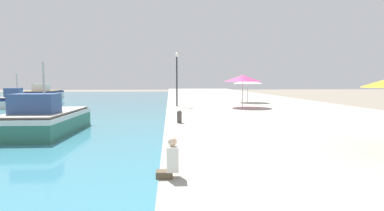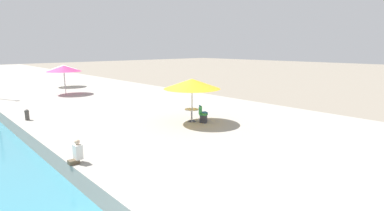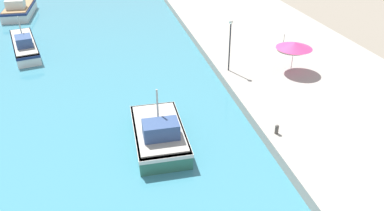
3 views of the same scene
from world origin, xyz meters
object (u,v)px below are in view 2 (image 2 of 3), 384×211
at_px(cafe_umbrella_white, 64,69).
at_px(cafe_table, 192,113).
at_px(cafe_umbrella_striped, 63,67).
at_px(cafe_chair_right, 203,115).
at_px(mooring_bollard, 27,114).
at_px(cafe_umbrella_pink, 192,84).
at_px(cafe_chair_left, 203,117).
at_px(person_at_quay, 77,153).

height_order(cafe_umbrella_white, cafe_table, cafe_umbrella_white).
bearing_deg(cafe_table, cafe_umbrella_white, 95.71).
height_order(cafe_umbrella_striped, cafe_chair_right, cafe_umbrella_striped).
height_order(cafe_umbrella_white, mooring_bollard, cafe_umbrella_white).
xyz_separation_m(cafe_umbrella_pink, mooring_bollard, (-6.92, 7.09, -1.91)).
relative_size(cafe_umbrella_pink, cafe_table, 4.05).
bearing_deg(cafe_table, cafe_chair_right, -25.53).
bearing_deg(mooring_bollard, cafe_umbrella_pink, -45.71).
distance_m(cafe_umbrella_pink, cafe_chair_left, 2.04).
bearing_deg(mooring_bollard, person_at_quay, -93.11).
xyz_separation_m(cafe_umbrella_pink, cafe_umbrella_white, (-1.43, 15.97, 0.11)).
bearing_deg(cafe_umbrella_striped, mooring_bollard, -117.10).
distance_m(cafe_table, person_at_quay, 7.77).
xyz_separation_m(cafe_chair_left, mooring_bollard, (-7.37, 7.55, 0.02)).
bearing_deg(mooring_bollard, cafe_umbrella_white, 58.30).
xyz_separation_m(cafe_umbrella_white, mooring_bollard, (-5.48, -8.88, -2.02)).
xyz_separation_m(cafe_umbrella_striped, cafe_chair_right, (0.36, -21.58, -1.81)).
bearing_deg(cafe_table, person_at_quay, -166.03).
xyz_separation_m(cafe_umbrella_striped, mooring_bollard, (-7.36, -14.37, -1.79)).
height_order(cafe_umbrella_white, person_at_quay, cafe_umbrella_white).
bearing_deg(cafe_table, mooring_bollard, 135.68).
xyz_separation_m(cafe_umbrella_white, cafe_umbrella_striped, (1.87, 5.49, -0.23)).
distance_m(cafe_table, mooring_bollard, 9.87).
height_order(cafe_chair_left, mooring_bollard, cafe_chair_left).
relative_size(cafe_umbrella_white, cafe_umbrella_striped, 1.06).
height_order(cafe_chair_left, cafe_chair_right, same).
bearing_deg(cafe_chair_right, person_at_quay, -53.66).
height_order(cafe_umbrella_striped, mooring_bollard, cafe_umbrella_striped).
bearing_deg(person_at_quay, cafe_umbrella_white, 71.34).
xyz_separation_m(cafe_table, cafe_chair_left, (0.31, -0.65, -0.21)).
distance_m(cafe_chair_right, person_at_quay, 8.34).
height_order(cafe_umbrella_pink, cafe_umbrella_striped, cafe_umbrella_pink).
distance_m(cafe_umbrella_white, cafe_table, 15.96).
bearing_deg(cafe_chair_left, cafe_umbrella_striped, -115.06).
distance_m(cafe_table, cafe_chair_right, 0.75).
relative_size(cafe_table, cafe_chair_left, 0.88).
bearing_deg(cafe_umbrella_white, cafe_chair_right, -82.11).
bearing_deg(mooring_bollard, cafe_table, -44.32).
height_order(cafe_umbrella_pink, cafe_chair_left, cafe_umbrella_pink).
bearing_deg(person_at_quay, cafe_chair_right, 10.80).
height_order(cafe_umbrella_pink, cafe_chair_right, cafe_umbrella_pink).
relative_size(cafe_umbrella_pink, cafe_chair_right, 3.56).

